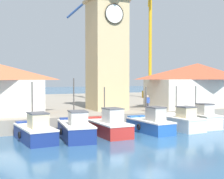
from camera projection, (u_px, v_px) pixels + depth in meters
ground_plane at (153, 141)px, 22.71m from camera, size 300.00×300.00×0.00m
quay_wharf at (58, 105)px, 46.80m from camera, size 120.00×40.00×1.25m
fishing_boat_far_left at (35, 131)px, 22.69m from camera, size 2.42×5.18×4.34m
fishing_boat_left_outer at (76, 129)px, 23.55m from camera, size 2.67×5.41×4.60m
fishing_boat_left_inner at (108, 126)px, 25.16m from camera, size 2.24×5.28×3.86m
fishing_boat_mid_left at (150, 124)px, 26.48m from camera, size 2.19×4.96×3.86m
fishing_boat_center at (181, 121)px, 27.80m from camera, size 2.35×4.68×3.90m
fishing_boat_mid_right at (200, 119)px, 29.29m from camera, size 2.10×4.50×3.88m
clock_tower at (107, 41)px, 33.34m from camera, size 4.09×4.09×15.68m
warehouse_right at (198, 84)px, 36.95m from camera, size 12.23×5.53×5.14m
port_crane_near at (93, 62)px, 49.26m from camera, size 4.18×6.56×16.68m
port_crane_far at (150, 51)px, 53.79m from camera, size 4.77×7.92×20.42m
dock_worker_near_tower at (148, 103)px, 31.44m from camera, size 0.34×0.22×1.62m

